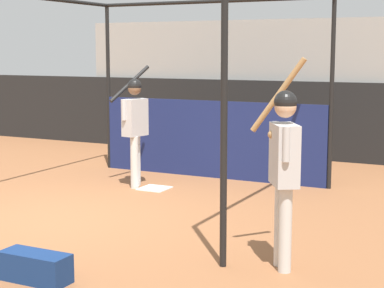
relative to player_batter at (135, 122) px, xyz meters
The scene contains 8 objects.
ground_plane 2.49m from the player_batter, 88.82° to the right, with size 60.00×60.00×0.00m, color #935B38.
outfield_wall 3.88m from the player_batter, 89.31° to the left, with size 24.00×0.12×1.57m.
bleacher_section 5.14m from the player_batter, 89.48° to the left, with size 7.05×2.40×2.85m.
batting_cage 0.95m from the player_batter, 36.01° to the left, with size 4.25×4.25×3.03m.
home_plate 1.10m from the player_batter, ahead, with size 0.44×0.44×0.02m.
player_batter is the anchor object (origin of this frame).
player_waiting 4.34m from the player_batter, 38.62° to the right, with size 0.68×0.64×2.12m.
equipment_bag 4.45m from the player_batter, 71.05° to the right, with size 0.70×0.28×0.28m.
Camera 1 is at (5.32, -6.44, 2.17)m, focal length 60.00 mm.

